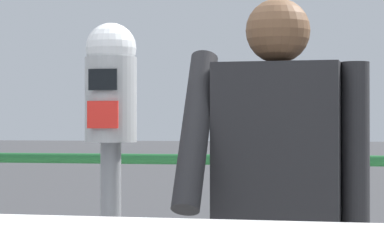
% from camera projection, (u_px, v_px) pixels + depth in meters
% --- Properties ---
extents(parking_meter, '(0.18, 0.18, 1.51)m').
position_uv_depth(parking_meter, '(111.00, 144.00, 2.99)').
color(parking_meter, slate).
rests_on(parking_meter, sidewalk_curb).
extents(pedestrian_at_meter, '(0.59, 0.40, 1.58)m').
position_uv_depth(pedestrian_at_meter, '(278.00, 211.00, 2.90)').
color(pedestrian_at_meter, brown).
rests_on(pedestrian_at_meter, sidewalk_curb).
extents(background_railing, '(24.06, 0.06, 1.01)m').
position_uv_depth(background_railing, '(280.00, 206.00, 4.96)').
color(background_railing, '#1E602D').
rests_on(background_railing, sidewalk_curb).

